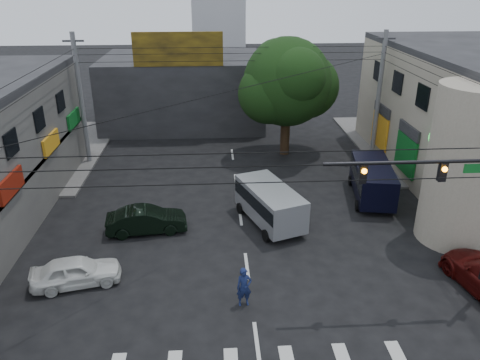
{
  "coord_description": "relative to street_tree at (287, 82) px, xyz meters",
  "views": [
    {
      "loc": [
        -1.45,
        -16.47,
        12.55
      ],
      "look_at": [
        -0.2,
        4.0,
        3.56
      ],
      "focal_mm": 35.0,
      "sensor_mm": 36.0,
      "label": 1
    }
  ],
  "objects": [
    {
      "name": "ground",
      "position": [
        -4.0,
        -17.0,
        -5.47
      ],
      "size": [
        160.0,
        160.0,
        0.0
      ],
      "primitive_type": "plane",
      "color": "black",
      "rests_on": "ground"
    },
    {
      "name": "sidewalk_far_right",
      "position": [
        14.0,
        1.0,
        -5.4
      ],
      "size": [
        16.0,
        16.0,
        0.15
      ],
      "primitive_type": "cube",
      "color": "#514F4C",
      "rests_on": "ground"
    },
    {
      "name": "corner_column",
      "position": [
        7.0,
        -13.0,
        -1.47
      ],
      "size": [
        4.0,
        4.0,
        8.0
      ],
      "primitive_type": "cylinder",
      "color": "gray",
      "rests_on": "ground"
    },
    {
      "name": "building_far",
      "position": [
        -8.0,
        9.0,
        -2.47
      ],
      "size": [
        14.0,
        10.0,
        6.0
      ],
      "primitive_type": "cube",
      "color": "#232326",
      "rests_on": "ground"
    },
    {
      "name": "billboard",
      "position": [
        -8.0,
        4.1,
        1.83
      ],
      "size": [
        7.0,
        0.3,
        2.6
      ],
      "primitive_type": "cube",
      "color": "olive",
      "rests_on": "building_far"
    },
    {
      "name": "street_tree",
      "position": [
        0.0,
        0.0,
        0.0
      ],
      "size": [
        6.4,
        6.4,
        8.7
      ],
      "color": "black",
      "rests_on": "ground"
    },
    {
      "name": "traffic_gantry",
      "position": [
        3.82,
        -18.0,
        -0.64
      ],
      "size": [
        7.1,
        0.35,
        7.2
      ],
      "color": "black",
      "rests_on": "ground"
    },
    {
      "name": "utility_pole_far_left",
      "position": [
        -14.5,
        -1.0,
        -0.87
      ],
      "size": [
        0.32,
        0.32,
        9.2
      ],
      "primitive_type": "cylinder",
      "color": "#59595B",
      "rests_on": "ground"
    },
    {
      "name": "utility_pole_far_right",
      "position": [
        6.5,
        -1.0,
        -0.87
      ],
      "size": [
        0.32,
        0.32,
        9.2
      ],
      "primitive_type": "cylinder",
      "color": "#59595B",
      "rests_on": "ground"
    },
    {
      "name": "dark_sedan",
      "position": [
        -9.07,
        -11.43,
        -4.78
      ],
      "size": [
        2.47,
        4.54,
        1.38
      ],
      "primitive_type": "imported",
      "rotation": [
        0.0,
        0.0,
        1.69
      ],
      "color": "black",
      "rests_on": "ground"
    },
    {
      "name": "white_compact",
      "position": [
        -11.59,
        -15.91,
        -4.82
      ],
      "size": [
        3.19,
        4.5,
        1.31
      ],
      "primitive_type": "imported",
      "rotation": [
        0.0,
        0.0,
        1.79
      ],
      "color": "silver",
      "rests_on": "ground"
    },
    {
      "name": "silver_minivan",
      "position": [
        -2.45,
        -10.86,
        -4.42
      ],
      "size": [
        6.22,
        5.19,
        2.11
      ],
      "primitive_type": null,
      "rotation": [
        0.0,
        0.0,
        1.92
      ],
      "color": "gray",
      "rests_on": "ground"
    },
    {
      "name": "navy_van",
      "position": [
        4.13,
        -8.09,
        -4.4
      ],
      "size": [
        6.03,
        3.78,
        2.15
      ],
      "primitive_type": null,
      "rotation": [
        0.0,
        0.0,
        1.41
      ],
      "color": "black",
      "rests_on": "ground"
    },
    {
      "name": "traffic_officer",
      "position": [
        -4.33,
        -17.77,
        -4.6
      ],
      "size": [
        0.76,
        0.61,
        1.74
      ],
      "primitive_type": "imported",
      "rotation": [
        0.0,
        0.0,
        0.15
      ],
      "color": "#141E47",
      "rests_on": "ground"
    }
  ]
}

